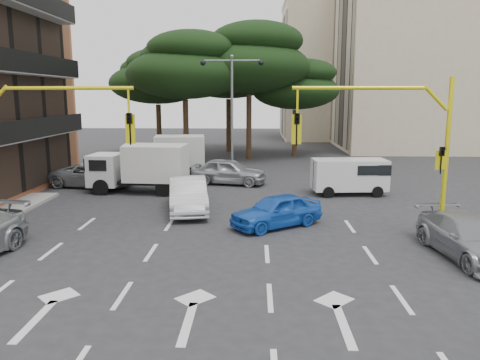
# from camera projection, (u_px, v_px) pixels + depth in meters

# --- Properties ---
(ground) EXTENTS (120.00, 120.00, 0.00)m
(ground) POSITION_uv_depth(u_px,v_px,m) (209.00, 253.00, 16.05)
(ground) COLOR #28282B
(ground) RESTS_ON ground
(median_strip) EXTENTS (1.40, 6.00, 0.15)m
(median_strip) POSITION_uv_depth(u_px,v_px,m) (232.00, 174.00, 31.76)
(median_strip) COLOR gray
(median_strip) RESTS_ON ground
(apartment_beige_near) EXTENTS (20.20, 12.15, 18.70)m
(apartment_beige_near) POSITION_uv_depth(u_px,v_px,m) (446.00, 53.00, 45.15)
(apartment_beige_near) COLOR #C8B396
(apartment_beige_near) RESTS_ON ground
(apartment_beige_far) EXTENTS (16.20, 12.15, 16.70)m
(apartment_beige_far) POSITION_uv_depth(u_px,v_px,m) (349.00, 70.00, 57.36)
(apartment_beige_far) COLOR #C8B396
(apartment_beige_far) RESTS_ON ground
(pine_left_near) EXTENTS (9.15, 9.15, 10.23)m
(pine_left_near) POSITION_uv_depth(u_px,v_px,m) (185.00, 65.00, 36.39)
(pine_left_near) COLOR #382616
(pine_left_near) RESTS_ON ground
(pine_center) EXTENTS (9.98, 9.98, 11.16)m
(pine_center) POSITION_uv_depth(u_px,v_px,m) (250.00, 58.00, 38.07)
(pine_center) COLOR #382616
(pine_center) RESTS_ON ground
(pine_left_far) EXTENTS (8.32, 8.32, 9.30)m
(pine_left_far) POSITION_uv_depth(u_px,v_px,m) (158.00, 76.00, 40.55)
(pine_left_far) COLOR #382616
(pine_left_far) RESTS_ON ground
(pine_right) EXTENTS (7.49, 7.49, 8.37)m
(pine_right) POSITION_uv_depth(u_px,v_px,m) (296.00, 84.00, 40.27)
(pine_right) COLOR #382616
(pine_right) RESTS_ON ground
(pine_back) EXTENTS (9.15, 9.15, 10.23)m
(pine_back) POSITION_uv_depth(u_px,v_px,m) (229.00, 70.00, 43.17)
(pine_back) COLOR #382616
(pine_back) RESTS_ON ground
(signal_mast_right) EXTENTS (5.79, 0.37, 6.00)m
(signal_mast_right) POSITION_uv_depth(u_px,v_px,m) (398.00, 136.00, 17.08)
(signal_mast_right) COLOR yellow
(signal_mast_right) RESTS_ON ground
(signal_mast_left) EXTENTS (5.79, 0.37, 6.00)m
(signal_mast_left) POSITION_uv_depth(u_px,v_px,m) (32.00, 135.00, 17.54)
(signal_mast_left) COLOR yellow
(signal_mast_left) RESTS_ON ground
(street_lamp_center) EXTENTS (4.16, 0.36, 7.77)m
(street_lamp_center) POSITION_uv_depth(u_px,v_px,m) (232.00, 94.00, 30.80)
(street_lamp_center) COLOR slate
(street_lamp_center) RESTS_ON median_strip
(car_white_hatch) EXTENTS (2.46, 4.98, 1.57)m
(car_white_hatch) POSITION_uv_depth(u_px,v_px,m) (188.00, 195.00, 21.68)
(car_white_hatch) COLOR silver
(car_white_hatch) RESTS_ON ground
(car_blue_compact) EXTENTS (4.16, 3.54, 1.35)m
(car_blue_compact) POSITION_uv_depth(u_px,v_px,m) (276.00, 211.00, 19.18)
(car_blue_compact) COLOR blue
(car_blue_compact) RESTS_ON ground
(car_silver_cross_a) EXTENTS (5.10, 2.93, 1.34)m
(car_silver_cross_a) POSITION_uv_depth(u_px,v_px,m) (93.00, 176.00, 27.50)
(car_silver_cross_a) COLOR #93969A
(car_silver_cross_a) RESTS_ON ground
(car_silver_cross_b) EXTENTS (4.87, 2.81, 1.56)m
(car_silver_cross_b) POSITION_uv_depth(u_px,v_px,m) (229.00, 171.00, 28.31)
(car_silver_cross_b) COLOR #A6AAAE
(car_silver_cross_b) RESTS_ON ground
(car_silver_parked) EXTENTS (2.49, 4.96, 1.38)m
(car_silver_parked) POSITION_uv_depth(u_px,v_px,m) (469.00, 237.00, 15.52)
(car_silver_parked) COLOR gray
(car_silver_parked) RESTS_ON ground
(van_white) EXTENTS (4.05, 2.07, 1.96)m
(van_white) POSITION_uv_depth(u_px,v_px,m) (349.00, 177.00, 25.35)
(van_white) COLOR silver
(van_white) RESTS_ON ground
(box_truck_a) EXTENTS (5.54, 2.61, 2.66)m
(box_truck_a) POSITION_uv_depth(u_px,v_px,m) (139.00, 169.00, 25.86)
(box_truck_a) COLOR silver
(box_truck_a) RESTS_ON ground
(box_truck_b) EXTENTS (5.67, 2.96, 2.67)m
(box_truck_b) POSITION_uv_depth(u_px,v_px,m) (165.00, 156.00, 31.20)
(box_truck_b) COLOR white
(box_truck_b) RESTS_ON ground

